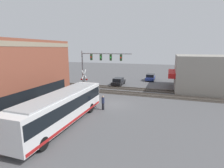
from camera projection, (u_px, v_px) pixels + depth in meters
name	position (u px, v px, depth m)	size (l,w,h in m)	color
ground_plane	(114.00, 104.00, 22.34)	(120.00, 120.00, 0.00)	#565659
shop_building	(201.00, 73.00, 29.87)	(10.28, 9.55, 5.87)	gray
city_bus	(62.00, 107.00, 16.13)	(11.89, 2.59, 3.03)	white
traffic_signal_gantry	(98.00, 62.00, 25.87)	(0.42, 7.74, 6.69)	gray
crossing_signal	(84.00, 79.00, 27.08)	(1.41, 1.18, 3.81)	gray
rail_track_near	(125.00, 93.00, 27.92)	(2.60, 60.00, 0.15)	#332D28
rail_track_far	(130.00, 89.00, 30.90)	(2.60, 60.00, 0.15)	#332D28
parked_car_black	(118.00, 82.00, 33.99)	(4.31, 1.82, 1.42)	black
parked_car_blue	(150.00, 77.00, 38.88)	(4.48, 1.82, 1.45)	navy
pedestrian_near_bus	(103.00, 103.00, 20.20)	(0.34, 0.34, 1.68)	black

